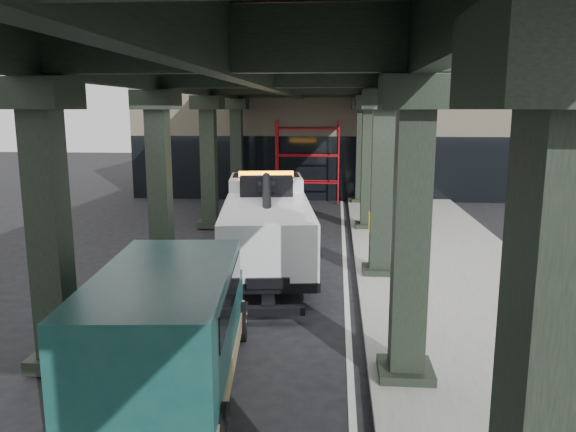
% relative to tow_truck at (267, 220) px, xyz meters
% --- Properties ---
extents(ground, '(90.00, 90.00, 0.00)m').
position_rel_tow_truck_xyz_m(ground, '(0.61, -3.15, -1.31)').
color(ground, black).
rests_on(ground, ground).
extents(sidewalk, '(5.00, 40.00, 0.15)m').
position_rel_tow_truck_xyz_m(sidewalk, '(5.11, -1.15, -1.23)').
color(sidewalk, gray).
rests_on(sidewalk, ground).
extents(lane_stripe, '(0.12, 38.00, 0.01)m').
position_rel_tow_truck_xyz_m(lane_stripe, '(2.31, -1.15, -1.30)').
color(lane_stripe, silver).
rests_on(lane_stripe, ground).
extents(viaduct, '(7.40, 32.00, 6.40)m').
position_rel_tow_truck_xyz_m(viaduct, '(0.21, -1.15, 4.15)').
color(viaduct, black).
rests_on(viaduct, ground).
extents(building, '(22.00, 10.00, 8.00)m').
position_rel_tow_truck_xyz_m(building, '(2.61, 16.85, 2.69)').
color(building, '#C6B793').
rests_on(building, ground).
extents(scaffolding, '(3.08, 0.88, 4.00)m').
position_rel_tow_truck_xyz_m(scaffolding, '(0.61, 11.49, 0.80)').
color(scaffolding, '#B20E16').
rests_on(scaffolding, ground).
extents(tow_truck, '(3.26, 8.39, 2.68)m').
position_rel_tow_truck_xyz_m(tow_truck, '(0.00, 0.00, 0.00)').
color(tow_truck, black).
rests_on(tow_truck, ground).
extents(towed_van, '(2.54, 5.45, 2.14)m').
position_rel_tow_truck_xyz_m(towed_van, '(-0.55, -7.91, -0.16)').
color(towed_van, '#113F3B').
rests_on(towed_van, ground).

